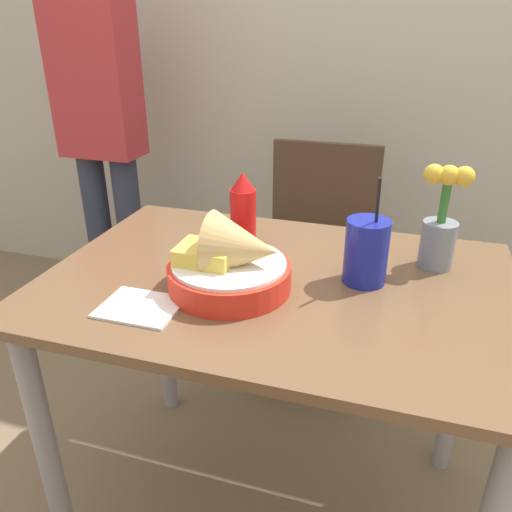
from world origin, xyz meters
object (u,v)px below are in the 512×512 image
Objects in this scene: food_basket at (233,264)px; person_standing at (101,120)px; chair_far_window at (318,241)px; drink_cup at (366,254)px; ketchup_bottle at (243,209)px; flower_vase at (441,225)px.

person_standing is (-0.88, 0.89, 0.10)m from food_basket.
drink_cup is at bearing -72.39° from chair_far_window.
ketchup_bottle is 0.12× the size of person_standing.
food_basket reaches higher than chair_far_window.
food_basket is 1.06× the size of drink_cup.
chair_far_window is at bearing -5.03° from person_standing.
chair_far_window is 1.01m from person_standing.
ketchup_bottle is 1.04m from person_standing.
drink_cup is at bearing -140.60° from flower_vase.
drink_cup is at bearing -33.95° from person_standing.
ketchup_bottle is at bearing 157.63° from drink_cup.
food_basket is at bearing -45.27° from person_standing.
drink_cup is at bearing -22.37° from ketchup_bottle.
person_standing is (-1.30, 0.65, 0.06)m from flower_vase.
chair_far_window is 0.86m from food_basket.
person_standing is (-0.82, 0.64, 0.07)m from ketchup_bottle.
chair_far_window is 0.78m from drink_cup.
food_basket is 1.26m from person_standing.
chair_far_window is at bearing 107.61° from drink_cup.
food_basket is at bearing -76.15° from ketchup_bottle.
drink_cup is 1.03× the size of flower_vase.
chair_far_window is at bearing 123.26° from flower_vase.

